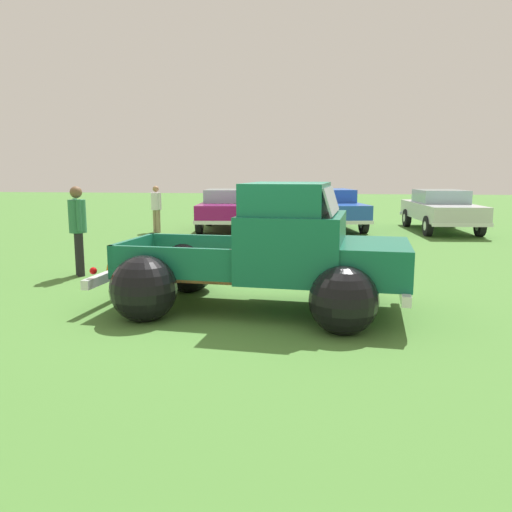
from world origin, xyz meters
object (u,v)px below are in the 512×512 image
show_car_1 (330,207)px  show_car_2 (441,209)px  spectator_2 (156,206)px  show_car_0 (229,208)px  vintage_pickup_truck (276,261)px  spectator_0 (78,225)px  spectator_1 (316,222)px  lane_cone_0 (112,261)px

show_car_1 → show_car_2: bearing=75.3°
show_car_1 → spectator_2: 6.18m
show_car_0 → show_car_2: size_ratio=0.92×
show_car_1 → spectator_2: spectator_2 is taller
vintage_pickup_truck → spectator_0: size_ratio=2.66×
vintage_pickup_truck → spectator_1: size_ratio=2.72×
spectator_2 → vintage_pickup_truck: bearing=-115.9°
show_car_2 → spectator_0: spectator_0 is taller
vintage_pickup_truck → spectator_2: size_ratio=3.00×
show_car_0 → lane_cone_0: (-0.78, -8.57, -0.47)m
show_car_0 → show_car_2: (7.45, 0.51, 0.00)m
spectator_0 → spectator_2: bearing=-118.6°
show_car_0 → show_car_2: same height
show_car_0 → lane_cone_0: bearing=-10.6°
show_car_1 → lane_cone_0: show_car_1 is taller
show_car_2 → lane_cone_0: size_ratio=7.44×
show_car_0 → spectator_2: bearing=-67.7°
show_car_0 → show_car_2: bearing=88.4°
show_car_2 → spectator_1: bearing=-33.5°
spectator_1 → show_car_2: bearing=-169.0°
show_car_0 → show_car_1: bearing=94.8°
vintage_pickup_truck → show_car_0: size_ratio=1.11×
spectator_1 → lane_cone_0: spectator_1 is taller
spectator_1 → spectator_2: (-5.51, 5.88, -0.11)m
spectator_2 → lane_cone_0: (1.51, -7.37, -0.59)m
spectator_2 → lane_cone_0: size_ratio=2.52×
vintage_pickup_truck → show_car_0: bearing=109.3°
show_car_1 → show_car_2: (3.83, -0.15, 0.00)m
show_car_2 → spectator_2: size_ratio=2.95×
spectator_1 → show_car_0: bearing=-115.4°
spectator_0 → show_car_2: bearing=-169.5°
vintage_pickup_truck → show_car_1: (0.93, 11.23, 0.03)m
vintage_pickup_truck → show_car_1: 11.27m
show_car_0 → show_car_1: size_ratio=0.91×
show_car_1 → spectator_0: spectator_0 is taller
vintage_pickup_truck → lane_cone_0: size_ratio=7.56×
show_car_2 → spectator_2: spectator_2 is taller
show_car_2 → lane_cone_0: bearing=-46.6°
show_car_1 → spectator_2: bearing=-85.0°
show_car_1 → spectator_1: size_ratio=2.69×
vintage_pickup_truck → spectator_2: bearing=123.0°
show_car_0 → spectator_2: 2.58m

